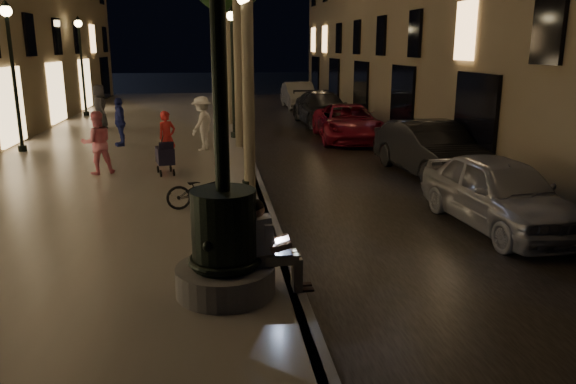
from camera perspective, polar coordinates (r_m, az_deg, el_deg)
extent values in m
plane|color=black|center=(20.73, -4.50, 4.60)|extent=(120.00, 120.00, 0.00)
cube|color=black|center=(21.10, 3.68, 4.82)|extent=(6.00, 45.00, 0.02)
cube|color=slate|center=(20.89, -15.56, 4.46)|extent=(8.00, 45.00, 0.20)
cube|color=#59595B|center=(20.71, -4.51, 4.87)|extent=(0.25, 45.00, 0.20)
cylinder|color=#59595B|center=(8.05, -6.35, -8.82)|extent=(1.40, 1.40, 0.40)
cylinder|color=black|center=(7.78, -6.51, -3.75)|extent=(0.90, 0.90, 1.10)
torus|color=black|center=(7.93, -6.41, -6.84)|extent=(1.04, 1.04, 0.10)
torus|color=black|center=(7.67, -6.59, -0.91)|extent=(0.89, 0.89, 0.09)
cylinder|color=black|center=(7.40, -6.99, 12.27)|extent=(0.20, 0.20, 3.20)
cube|color=tan|center=(7.96, -2.42, -6.74)|extent=(0.36, 0.24, 0.18)
cube|color=silver|center=(7.84, -2.89, -4.42)|extent=(0.45, 0.26, 0.57)
sphere|color=tan|center=(7.72, -3.15, -1.81)|extent=(0.21, 0.21, 0.21)
sphere|color=black|center=(7.71, -3.23, -1.53)|extent=(0.21, 0.21, 0.21)
cube|color=tan|center=(7.90, -0.60, -6.90)|extent=(0.46, 0.13, 0.14)
cube|color=tan|center=(8.07, -0.76, -6.43)|extent=(0.46, 0.13, 0.14)
cube|color=tan|center=(8.02, 0.99, -8.45)|extent=(0.13, 0.12, 0.49)
cube|color=tan|center=(8.19, 0.80, -7.96)|extent=(0.13, 0.12, 0.49)
cube|color=black|center=(8.13, 1.70, -9.90)|extent=(0.26, 0.10, 0.03)
cube|color=black|center=(8.30, 1.50, -9.39)|extent=(0.26, 0.10, 0.03)
cube|color=black|center=(7.96, -0.54, -6.11)|extent=(0.24, 0.33, 0.02)
cube|color=black|center=(7.90, -1.71, -5.41)|extent=(0.09, 0.33, 0.22)
cube|color=#B2C4FF|center=(7.91, -1.60, -5.41)|extent=(0.06, 0.30, 0.18)
cylinder|color=#6B604C|center=(13.45, -4.07, 10.79)|extent=(0.28, 0.28, 5.00)
cylinder|color=#6B604C|center=(19.43, -5.09, 12.08)|extent=(0.28, 0.28, 5.10)
cylinder|color=#6B604C|center=(25.42, -5.98, 12.42)|extent=(0.28, 0.28, 4.90)
cylinder|color=#6B604C|center=(31.41, -6.21, 13.09)|extent=(0.28, 0.28, 5.20)
cylinder|color=black|center=(13.81, -4.09, 0.80)|extent=(0.28, 0.28, 0.20)
cylinder|color=black|center=(13.47, -4.26, 9.51)|extent=(0.12, 0.12, 4.40)
cylinder|color=black|center=(21.65, -5.47, 5.81)|extent=(0.28, 0.28, 0.20)
cylinder|color=black|center=(21.44, -5.61, 11.36)|extent=(0.12, 0.12, 4.40)
sphere|color=#FFD88C|center=(21.43, -5.76, 17.38)|extent=(0.36, 0.36, 0.36)
cone|color=black|center=(21.44, -5.78, 18.05)|extent=(0.30, 0.30, 0.22)
cylinder|color=black|center=(29.58, -6.12, 8.15)|extent=(0.28, 0.28, 0.20)
cylinder|color=black|center=(29.42, -6.23, 12.21)|extent=(0.12, 0.12, 4.40)
sphere|color=#FFD88C|center=(29.42, -6.35, 16.59)|extent=(0.36, 0.36, 0.36)
cone|color=black|center=(29.43, -6.37, 17.08)|extent=(0.30, 0.30, 0.22)
cylinder|color=black|center=(37.54, -6.49, 9.49)|extent=(0.28, 0.28, 0.20)
cylinder|color=black|center=(37.42, -6.59, 12.70)|extent=(0.12, 0.12, 4.40)
sphere|color=#FFD88C|center=(37.41, -6.69, 16.14)|extent=(0.36, 0.36, 0.36)
cone|color=black|center=(37.42, -6.70, 16.52)|extent=(0.30, 0.30, 0.22)
cylinder|color=black|center=(20.65, -25.36, 4.04)|extent=(0.28, 0.28, 0.20)
cylinder|color=black|center=(20.42, -26.01, 9.83)|extent=(0.12, 0.12, 4.40)
sphere|color=#FFD88C|center=(20.41, -26.74, 16.11)|extent=(0.36, 0.36, 0.36)
cone|color=black|center=(20.43, -26.82, 16.80)|extent=(0.30, 0.30, 0.22)
cylinder|color=black|center=(30.23, -19.81, 7.51)|extent=(0.28, 0.28, 0.20)
cylinder|color=black|center=(30.08, -20.15, 11.48)|extent=(0.12, 0.12, 4.40)
sphere|color=#FFD88C|center=(30.07, -20.54, 15.75)|extent=(0.36, 0.36, 0.36)
cone|color=black|center=(30.08, -20.59, 16.22)|extent=(0.30, 0.30, 0.22)
cube|color=black|center=(15.54, -12.39, 3.66)|extent=(0.57, 0.79, 0.43)
cube|color=black|center=(15.16, -12.28, 4.50)|extent=(0.41, 0.24, 0.28)
cylinder|color=black|center=(15.33, -12.79, 1.84)|extent=(0.08, 0.20, 0.19)
cylinder|color=black|center=(15.37, -11.52, 1.94)|extent=(0.08, 0.20, 0.19)
cylinder|color=black|center=(15.88, -13.06, 2.26)|extent=(0.08, 0.20, 0.19)
cylinder|color=black|center=(15.93, -11.84, 2.36)|extent=(0.08, 0.20, 0.19)
cylinder|color=black|center=(15.85, -12.66, 5.26)|extent=(0.12, 0.43, 0.26)
imported|color=#A6A7AE|center=(12.07, 20.75, -0.06)|extent=(2.06, 4.41, 1.46)
imported|color=black|center=(16.41, 14.26, 4.25)|extent=(2.07, 4.78, 1.53)
imported|color=maroon|center=(22.10, 6.10, 7.00)|extent=(2.62, 5.13, 1.39)
imported|color=#292A2E|center=(26.52, 3.52, 8.43)|extent=(2.38, 5.26, 1.50)
imported|color=gray|center=(33.73, 1.09, 9.79)|extent=(1.63, 4.61, 1.52)
imported|color=red|center=(16.95, -12.19, 5.43)|extent=(0.68, 0.64, 1.56)
imported|color=pink|center=(16.07, -18.83, 4.75)|extent=(1.00, 0.89, 1.70)
imported|color=white|center=(19.03, -8.73, 6.91)|extent=(1.11, 1.33, 1.79)
imported|color=navy|center=(20.48, -16.73, 6.84)|extent=(0.70, 1.06, 1.67)
imported|color=#313035|center=(25.13, -18.59, 8.22)|extent=(0.87, 1.05, 1.84)
imported|color=black|center=(12.16, -8.68, 0.23)|extent=(1.60, 0.74, 0.81)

